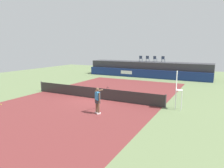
{
  "coord_description": "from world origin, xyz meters",
  "views": [
    {
      "loc": [
        9.44,
        -14.75,
        4.41
      ],
      "look_at": [
        0.75,
        2.0,
        1.0
      ],
      "focal_mm": 33.08,
      "sensor_mm": 36.0,
      "label": 1
    }
  ],
  "objects_px": {
    "spectator_chair_center": "(155,59)",
    "umpire_chair": "(178,88)",
    "spectator_chair_left": "(148,58)",
    "net_post_far": "(166,101)",
    "tennis_ball": "(1,104)",
    "spectator_chair_far_left": "(141,58)",
    "net_post_near": "(41,86)",
    "tennis_player": "(98,100)",
    "spectator_chair_right": "(163,59)"
  },
  "relations": [
    {
      "from": "umpire_chair",
      "to": "tennis_player",
      "type": "bearing_deg",
      "value": -142.84
    },
    {
      "from": "net_post_far",
      "to": "tennis_player",
      "type": "distance_m",
      "value": 5.05
    },
    {
      "from": "spectator_chair_center",
      "to": "net_post_far",
      "type": "bearing_deg",
      "value": -71.19
    },
    {
      "from": "spectator_chair_center",
      "to": "tennis_player",
      "type": "relative_size",
      "value": 0.5
    },
    {
      "from": "umpire_chair",
      "to": "tennis_player",
      "type": "xyz_separation_m",
      "value": [
        -4.5,
        -3.41,
        -0.63
      ]
    },
    {
      "from": "net_post_far",
      "to": "tennis_ball",
      "type": "distance_m",
      "value": 12.5
    },
    {
      "from": "umpire_chair",
      "to": "spectator_chair_left",
      "type": "bearing_deg",
      "value": 115.0
    },
    {
      "from": "umpire_chair",
      "to": "spectator_chair_right",
      "type": "bearing_deg",
      "value": 107.43
    },
    {
      "from": "spectator_chair_far_left",
      "to": "tennis_player",
      "type": "relative_size",
      "value": 0.5
    },
    {
      "from": "spectator_chair_left",
      "to": "spectator_chair_center",
      "type": "bearing_deg",
      "value": -6.35
    },
    {
      "from": "spectator_chair_center",
      "to": "tennis_player",
      "type": "xyz_separation_m",
      "value": [
        1.47,
        -18.57,
        -1.73
      ]
    },
    {
      "from": "spectator_chair_left",
      "to": "tennis_player",
      "type": "relative_size",
      "value": 0.5
    },
    {
      "from": "net_post_far",
      "to": "tennis_ball",
      "type": "bearing_deg",
      "value": -155.98
    },
    {
      "from": "umpire_chair",
      "to": "net_post_near",
      "type": "height_order",
      "value": "umpire_chair"
    },
    {
      "from": "tennis_player",
      "to": "net_post_far",
      "type": "bearing_deg",
      "value": 42.74
    },
    {
      "from": "tennis_player",
      "to": "spectator_chair_center",
      "type": "bearing_deg",
      "value": 94.51
    },
    {
      "from": "umpire_chair",
      "to": "tennis_ball",
      "type": "relative_size",
      "value": 40.59
    },
    {
      "from": "spectator_chair_right",
      "to": "umpire_chair",
      "type": "distance_m",
      "value": 16.06
    },
    {
      "from": "spectator_chair_center",
      "to": "tennis_ball",
      "type": "height_order",
      "value": "spectator_chair_center"
    },
    {
      "from": "spectator_chair_far_left",
      "to": "tennis_ball",
      "type": "relative_size",
      "value": 13.06
    },
    {
      "from": "spectator_chair_far_left",
      "to": "tennis_player",
      "type": "distance_m",
      "value": 18.87
    },
    {
      "from": "spectator_chair_center",
      "to": "tennis_ball",
      "type": "xyz_separation_m",
      "value": [
        -6.25,
        -20.24,
        -2.66
      ]
    },
    {
      "from": "net_post_near",
      "to": "tennis_ball",
      "type": "relative_size",
      "value": 14.71
    },
    {
      "from": "net_post_near",
      "to": "net_post_far",
      "type": "distance_m",
      "value": 12.4
    },
    {
      "from": "spectator_chair_right",
      "to": "tennis_ball",
      "type": "distance_m",
      "value": 21.83
    },
    {
      "from": "umpire_chair",
      "to": "net_post_near",
      "type": "bearing_deg",
      "value": 179.97
    },
    {
      "from": "spectator_chair_far_left",
      "to": "tennis_player",
      "type": "xyz_separation_m",
      "value": [
        3.6,
        -18.44,
        -1.73
      ]
    },
    {
      "from": "spectator_chair_left",
      "to": "net_post_far",
      "type": "height_order",
      "value": "spectator_chair_left"
    },
    {
      "from": "net_post_near",
      "to": "tennis_ball",
      "type": "height_order",
      "value": "net_post_near"
    },
    {
      "from": "net_post_far",
      "to": "spectator_chair_left",
      "type": "bearing_deg",
      "value": 112.5
    },
    {
      "from": "tennis_player",
      "to": "tennis_ball",
      "type": "distance_m",
      "value": 7.94
    },
    {
      "from": "spectator_chair_far_left",
      "to": "net_post_near",
      "type": "bearing_deg",
      "value": -108.76
    },
    {
      "from": "tennis_ball",
      "to": "spectator_chair_right",
      "type": "bearing_deg",
      "value": 70.01
    },
    {
      "from": "spectator_chair_center",
      "to": "net_post_far",
      "type": "distance_m",
      "value": 16.16
    },
    {
      "from": "spectator_chair_center",
      "to": "net_post_near",
      "type": "bearing_deg",
      "value": -115.53
    },
    {
      "from": "spectator_chair_left",
      "to": "tennis_ball",
      "type": "bearing_deg",
      "value": -103.99
    },
    {
      "from": "umpire_chair",
      "to": "tennis_player",
      "type": "height_order",
      "value": "umpire_chair"
    },
    {
      "from": "tennis_player",
      "to": "spectator_chair_far_left",
      "type": "bearing_deg",
      "value": 101.05
    },
    {
      "from": "tennis_player",
      "to": "tennis_ball",
      "type": "bearing_deg",
      "value": -167.79
    },
    {
      "from": "spectator_chair_far_left",
      "to": "spectator_chair_right",
      "type": "height_order",
      "value": "same"
    },
    {
      "from": "net_post_far",
      "to": "tennis_player",
      "type": "bearing_deg",
      "value": -137.26
    },
    {
      "from": "spectator_chair_left",
      "to": "spectator_chair_center",
      "type": "distance_m",
      "value": 1.18
    },
    {
      "from": "spectator_chair_far_left",
      "to": "tennis_ball",
      "type": "height_order",
      "value": "spectator_chair_far_left"
    },
    {
      "from": "tennis_player",
      "to": "spectator_chair_left",
      "type": "bearing_deg",
      "value": 98.03
    },
    {
      "from": "spectator_chair_left",
      "to": "net_post_near",
      "type": "distance_m",
      "value": 16.59
    },
    {
      "from": "spectator_chair_right",
      "to": "net_post_near",
      "type": "xyz_separation_m",
      "value": [
        -8.4,
        -15.28,
        -2.19
      ]
    },
    {
      "from": "spectator_chair_right",
      "to": "tennis_player",
      "type": "distance_m",
      "value": 18.78
    },
    {
      "from": "spectator_chair_center",
      "to": "umpire_chair",
      "type": "relative_size",
      "value": 0.32
    },
    {
      "from": "spectator_chair_far_left",
      "to": "net_post_far",
      "type": "xyz_separation_m",
      "value": [
        7.3,
        -15.02,
        -2.19
      ]
    },
    {
      "from": "spectator_chair_far_left",
      "to": "spectator_chair_center",
      "type": "relative_size",
      "value": 1.0
    }
  ]
}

